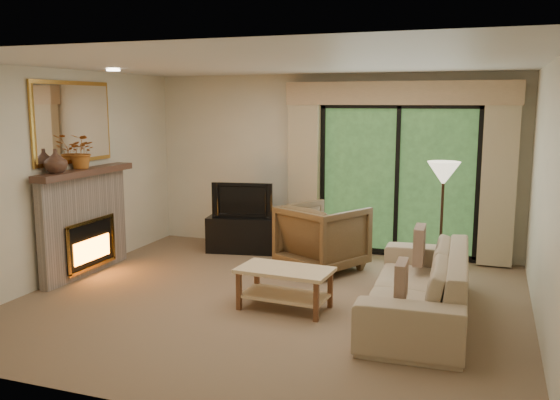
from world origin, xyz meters
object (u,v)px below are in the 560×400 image
(media_console, at_px, (244,234))
(coffee_table, at_px, (285,289))
(sofa, at_px, (419,284))
(armchair, at_px, (323,237))

(media_console, height_order, coffee_table, media_console)
(sofa, bearing_deg, coffee_table, -82.92)
(media_console, distance_m, coffee_table, 2.55)
(armchair, bearing_deg, sofa, 163.93)
(media_console, relative_size, armchair, 1.09)
(media_console, height_order, sofa, sofa)
(armchair, xyz_separation_m, sofa, (1.41, -1.36, -0.08))
(coffee_table, bearing_deg, armchair, 94.55)
(sofa, height_order, coffee_table, sofa)
(media_console, height_order, armchair, armchair)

